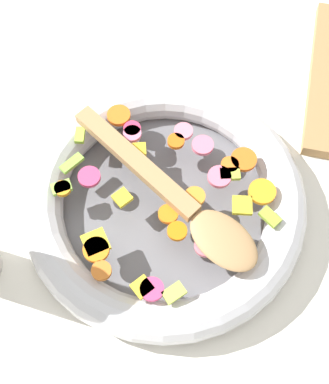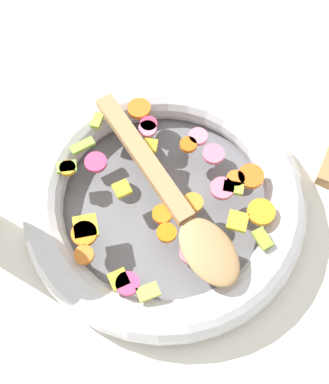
% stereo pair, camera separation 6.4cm
% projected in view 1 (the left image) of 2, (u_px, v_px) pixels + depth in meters
% --- Properties ---
extents(ground_plane, '(4.00, 4.00, 0.00)m').
position_uv_depth(ground_plane, '(164.00, 209.00, 0.69)').
color(ground_plane, silver).
extents(skillet, '(0.35, 0.35, 0.05)m').
position_uv_depth(skillet, '(164.00, 202.00, 0.67)').
color(skillet, slate).
rests_on(skillet, ground_plane).
extents(chopped_vegetables, '(0.25, 0.28, 0.01)m').
position_uv_depth(chopped_vegetables, '(166.00, 192.00, 0.64)').
color(chopped_vegetables, orange).
rests_on(chopped_vegetables, skillet).
extents(wooden_spoon, '(0.19, 0.26, 0.01)m').
position_uv_depth(wooden_spoon, '(181.00, 202.00, 0.62)').
color(wooden_spoon, '#A87F51').
rests_on(wooden_spoon, chopped_vegetables).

